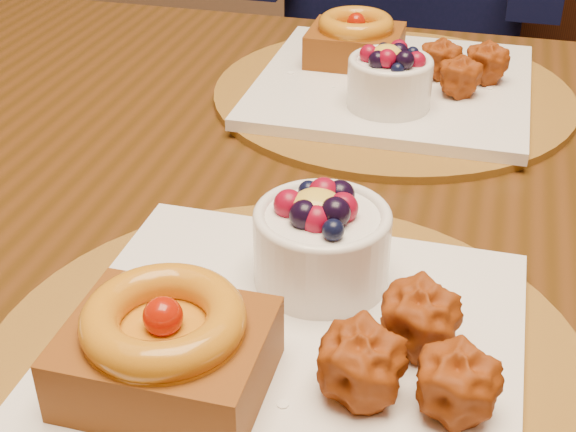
# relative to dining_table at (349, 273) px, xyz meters

# --- Properties ---
(dining_table) EXTENTS (1.60, 0.90, 0.76)m
(dining_table) POSITION_rel_dining_table_xyz_m (0.00, 0.00, 0.00)
(dining_table) COLOR #3A220A
(dining_table) RESTS_ON ground
(place_setting_near) EXTENTS (0.38, 0.38, 0.09)m
(place_setting_near) POSITION_rel_dining_table_xyz_m (-0.00, -0.21, 0.10)
(place_setting_near) COLOR brown
(place_setting_near) RESTS_ON dining_table
(place_setting_far) EXTENTS (0.38, 0.38, 0.08)m
(place_setting_far) POSITION_rel_dining_table_xyz_m (-0.00, 0.22, 0.10)
(place_setting_far) COLOR brown
(place_setting_far) RESTS_ON dining_table
(chair_far) EXTENTS (0.48, 0.48, 0.94)m
(chair_far) POSITION_rel_dining_table_xyz_m (0.13, 0.93, -0.16)
(chair_far) COLOR black
(chair_far) RESTS_ON ground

